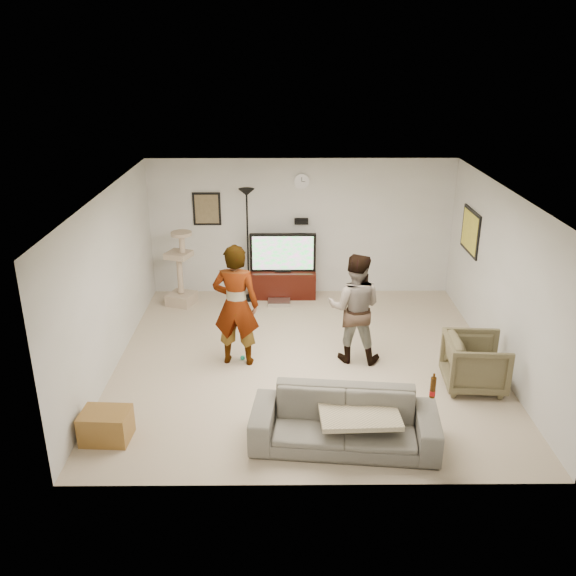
{
  "coord_description": "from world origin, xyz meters",
  "views": [
    {
      "loc": [
        -0.32,
        -7.93,
        4.28
      ],
      "look_at": [
        -0.26,
        0.2,
        1.07
      ],
      "focal_mm": 37.88,
      "sensor_mm": 36.0,
      "label": 1
    }
  ],
  "objects_px": {
    "cat_tree": "(180,268)",
    "side_table": "(106,426)",
    "tv_stand": "(283,283)",
    "floor_lamp": "(248,246)",
    "person_left": "(236,305)",
    "person_right": "(355,308)",
    "armchair": "(475,363)",
    "tv": "(283,252)",
    "sofa": "(344,421)",
    "beer_bottle": "(433,387)"
  },
  "relations": [
    {
      "from": "tv_stand",
      "to": "person_right",
      "type": "distance_m",
      "value": 2.72
    },
    {
      "from": "tv",
      "to": "person_left",
      "type": "distance_m",
      "value": 2.63
    },
    {
      "from": "sofa",
      "to": "tv",
      "type": "bearing_deg",
      "value": 104.91
    },
    {
      "from": "tv",
      "to": "beer_bottle",
      "type": "relative_size",
      "value": 4.77
    },
    {
      "from": "cat_tree",
      "to": "armchair",
      "type": "height_order",
      "value": "cat_tree"
    },
    {
      "from": "floor_lamp",
      "to": "armchair",
      "type": "distance_m",
      "value": 4.53
    },
    {
      "from": "tv",
      "to": "armchair",
      "type": "relative_size",
      "value": 1.49
    },
    {
      "from": "armchair",
      "to": "side_table",
      "type": "distance_m",
      "value": 4.79
    },
    {
      "from": "sofa",
      "to": "side_table",
      "type": "distance_m",
      "value": 2.77
    },
    {
      "from": "tv",
      "to": "person_right",
      "type": "relative_size",
      "value": 0.73
    },
    {
      "from": "person_left",
      "to": "armchair",
      "type": "distance_m",
      "value": 3.36
    },
    {
      "from": "armchair",
      "to": "side_table",
      "type": "bearing_deg",
      "value": 108.03
    },
    {
      "from": "cat_tree",
      "to": "side_table",
      "type": "bearing_deg",
      "value": -93.41
    },
    {
      "from": "person_left",
      "to": "side_table",
      "type": "bearing_deg",
      "value": 60.22
    },
    {
      "from": "tv_stand",
      "to": "floor_lamp",
      "type": "xyz_separation_m",
      "value": [
        -0.62,
        -0.13,
        0.77
      ]
    },
    {
      "from": "floor_lamp",
      "to": "sofa",
      "type": "xyz_separation_m",
      "value": [
        1.33,
        -4.41,
        -0.71
      ]
    },
    {
      "from": "floor_lamp",
      "to": "sofa",
      "type": "distance_m",
      "value": 4.66
    },
    {
      "from": "tv",
      "to": "armchair",
      "type": "xyz_separation_m",
      "value": [
        2.58,
        -3.27,
        -0.49
      ]
    },
    {
      "from": "tv",
      "to": "tv_stand",
      "type": "bearing_deg",
      "value": 0.0
    },
    {
      "from": "tv",
      "to": "floor_lamp",
      "type": "height_order",
      "value": "floor_lamp"
    },
    {
      "from": "tv_stand",
      "to": "person_right",
      "type": "relative_size",
      "value": 0.73
    },
    {
      "from": "tv_stand",
      "to": "sofa",
      "type": "xyz_separation_m",
      "value": [
        0.7,
        -4.54,
        0.06
      ]
    },
    {
      "from": "tv",
      "to": "floor_lamp",
      "type": "xyz_separation_m",
      "value": [
        -0.62,
        -0.13,
        0.17
      ]
    },
    {
      "from": "cat_tree",
      "to": "side_table",
      "type": "relative_size",
      "value": 2.46
    },
    {
      "from": "tv_stand",
      "to": "floor_lamp",
      "type": "relative_size",
      "value": 0.59
    },
    {
      "from": "person_left",
      "to": "person_right",
      "type": "xyz_separation_m",
      "value": [
        1.69,
        0.09,
        -0.08
      ]
    },
    {
      "from": "beer_bottle",
      "to": "floor_lamp",
      "type": "bearing_deg",
      "value": 117.59
    },
    {
      "from": "tv",
      "to": "cat_tree",
      "type": "bearing_deg",
      "value": -168.89
    },
    {
      "from": "person_left",
      "to": "armchair",
      "type": "height_order",
      "value": "person_left"
    },
    {
      "from": "tv",
      "to": "side_table",
      "type": "height_order",
      "value": "tv"
    },
    {
      "from": "tv",
      "to": "cat_tree",
      "type": "xyz_separation_m",
      "value": [
        -1.82,
        -0.36,
        -0.17
      ]
    },
    {
      "from": "tv",
      "to": "armchair",
      "type": "bearing_deg",
      "value": -51.72
    },
    {
      "from": "floor_lamp",
      "to": "person_left",
      "type": "xyz_separation_m",
      "value": [
        -0.04,
        -2.42,
        -0.12
      ]
    },
    {
      "from": "person_left",
      "to": "side_table",
      "type": "relative_size",
      "value": 3.25
    },
    {
      "from": "floor_lamp",
      "to": "person_right",
      "type": "distance_m",
      "value": 2.86
    },
    {
      "from": "tv_stand",
      "to": "person_left",
      "type": "relative_size",
      "value": 0.66
    },
    {
      "from": "person_right",
      "to": "beer_bottle",
      "type": "bearing_deg",
      "value": 118.6
    },
    {
      "from": "tv",
      "to": "beer_bottle",
      "type": "xyz_separation_m",
      "value": [
        1.68,
        -4.54,
        -0.1
      ]
    },
    {
      "from": "floor_lamp",
      "to": "armchair",
      "type": "bearing_deg",
      "value": -44.46
    },
    {
      "from": "floor_lamp",
      "to": "side_table",
      "type": "xyz_separation_m",
      "value": [
        -1.44,
        -4.3,
        -0.84
      ]
    },
    {
      "from": "person_left",
      "to": "person_right",
      "type": "height_order",
      "value": "person_left"
    },
    {
      "from": "tv_stand",
      "to": "floor_lamp",
      "type": "distance_m",
      "value": 1.0
    },
    {
      "from": "cat_tree",
      "to": "sofa",
      "type": "bearing_deg",
      "value": -58.86
    },
    {
      "from": "sofa",
      "to": "armchair",
      "type": "relative_size",
      "value": 2.67
    },
    {
      "from": "person_left",
      "to": "sofa",
      "type": "distance_m",
      "value": 2.49
    },
    {
      "from": "armchair",
      "to": "floor_lamp",
      "type": "bearing_deg",
      "value": 49.51
    },
    {
      "from": "side_table",
      "to": "tv",
      "type": "bearing_deg",
      "value": 65.01
    },
    {
      "from": "tv_stand",
      "to": "sofa",
      "type": "relative_size",
      "value": 0.56
    },
    {
      "from": "sofa",
      "to": "side_table",
      "type": "bearing_deg",
      "value": -176.19
    },
    {
      "from": "tv",
      "to": "cat_tree",
      "type": "distance_m",
      "value": 1.86
    }
  ]
}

